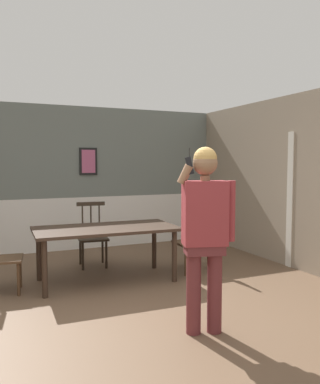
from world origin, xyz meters
TOP-DOWN VIEW (x-y plane):
  - ground_plane at (0.00, 0.00)m, footprint 7.94×7.94m
  - room_back_partition at (0.00, 3.61)m, footprint 6.43×0.17m
  - dining_table at (0.33, 1.40)m, footprint 1.94×1.01m
  - chair_near_window at (1.67, 1.37)m, footprint 0.47×0.47m
  - chair_by_doorway at (-1.01, 1.44)m, footprint 0.50×0.50m
  - chair_at_table_head at (0.36, 2.27)m, footprint 0.49×0.49m
  - person_figure at (0.73, -0.58)m, footprint 0.55×0.33m

SIDE VIEW (x-z plane):
  - ground_plane at x=0.00m, z-range 0.00..0.00m
  - chair_by_doorway at x=-1.01m, z-range -0.01..0.92m
  - chair_near_window at x=1.67m, z-range -0.01..0.92m
  - chair_at_table_head at x=0.36m, z-range -0.02..0.97m
  - dining_table at x=0.33m, z-range 0.29..1.04m
  - person_figure at x=0.73m, z-range 0.15..1.92m
  - room_back_partition at x=0.00m, z-range -0.05..2.62m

